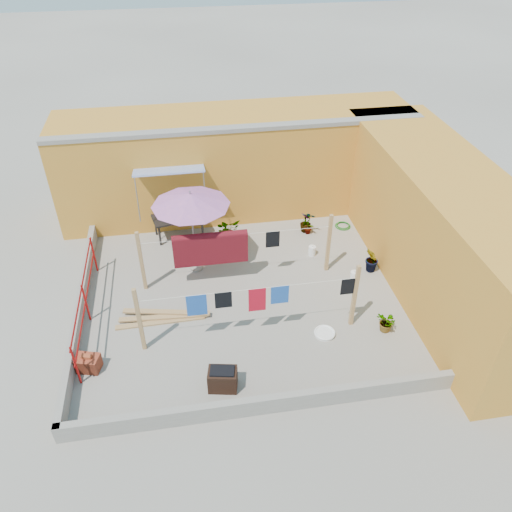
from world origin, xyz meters
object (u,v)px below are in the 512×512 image
object	(u,v)px
patio_umbrella	(190,200)
plant_back_a	(228,231)
water_jug_b	(354,276)
brazier	(223,379)
white_basin	(325,333)
green_hose	(343,226)
brick_stack	(88,363)
outdoor_table	(178,218)
water_jug_a	(312,251)

from	to	relation	value
patio_umbrella	plant_back_a	xyz separation A→B (m)	(1.04, 1.18, -1.83)
water_jug_b	brazier	bearing A→B (deg)	-142.28
white_basin	water_jug_b	world-z (taller)	water_jug_b
white_basin	plant_back_a	bearing A→B (deg)	113.09
green_hose	patio_umbrella	bearing A→B (deg)	-163.45
brick_stack	green_hose	bearing A→B (deg)	32.59
outdoor_table	green_hose	bearing A→B (deg)	-3.85
water_jug_a	green_hose	distance (m)	1.89
patio_umbrella	brick_stack	xyz separation A→B (m)	(-2.60, -3.28, -2.03)
patio_umbrella	water_jug_a	distance (m)	3.96
patio_umbrella	plant_back_a	bearing A→B (deg)	48.71
patio_umbrella	water_jug_b	size ratio (longest dim) A/B	7.66
patio_umbrella	green_hose	bearing A→B (deg)	16.55
outdoor_table	green_hose	xyz separation A→B (m)	(5.13, -0.35, -0.60)
patio_umbrella	water_jug_a	bearing A→B (deg)	1.57
patio_umbrella	water_jug_a	xyz separation A→B (m)	(3.38, 0.09, -2.07)
brazier	plant_back_a	world-z (taller)	plant_back_a
water_jug_b	green_hose	xyz separation A→B (m)	(0.52, 2.65, -0.11)
white_basin	water_jug_a	bearing A→B (deg)	80.96
white_basin	brazier	bearing A→B (deg)	-155.64
plant_back_a	brazier	bearing A→B (deg)	-97.89
outdoor_table	white_basin	world-z (taller)	outdoor_table
outdoor_table	white_basin	size ratio (longest dim) A/B	3.12
white_basin	water_jug_a	xyz separation A→B (m)	(0.51, 3.20, 0.10)
outdoor_table	water_jug_b	xyz separation A→B (m)	(4.61, -2.99, -0.49)
brick_stack	brazier	distance (m)	3.05
water_jug_b	plant_back_a	size ratio (longest dim) A/B	0.43
water_jug_a	green_hose	world-z (taller)	water_jug_a
brick_stack	water_jug_a	bearing A→B (deg)	29.45
patio_umbrella	white_basin	distance (m)	4.75
patio_umbrella	outdoor_table	size ratio (longest dim) A/B	1.58
water_jug_b	white_basin	bearing A→B (deg)	-125.71
brazier	brick_stack	bearing A→B (deg)	161.06
white_basin	plant_back_a	distance (m)	4.67
white_basin	green_hose	world-z (taller)	white_basin
water_jug_a	water_jug_b	size ratio (longest dim) A/B	1.01
outdoor_table	brick_stack	xyz separation A→B (m)	(-2.21, -5.04, -0.45)
white_basin	water_jug_b	xyz separation A→B (m)	(1.34, 1.87, 0.10)
brick_stack	patio_umbrella	bearing A→B (deg)	51.59
brick_stack	brazier	size ratio (longest dim) A/B	0.86
brick_stack	white_basin	xyz separation A→B (m)	(5.47, 0.18, -0.14)
brazier	water_jug_a	bearing A→B (deg)	54.69
outdoor_table	brick_stack	size ratio (longest dim) A/B	2.79
white_basin	green_hose	distance (m)	4.88
outdoor_table	brazier	size ratio (longest dim) A/B	2.39
outdoor_table	water_jug_a	bearing A→B (deg)	-23.74
water_jug_a	water_jug_b	world-z (taller)	water_jug_a
patio_umbrella	green_hose	xyz separation A→B (m)	(4.73, 1.41, -2.19)
brazier	water_jug_a	world-z (taller)	brazier
patio_umbrella	water_jug_b	xyz separation A→B (m)	(4.21, -1.24, -2.07)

